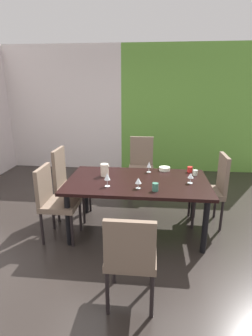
% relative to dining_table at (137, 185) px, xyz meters
% --- Properties ---
extents(ground_plane, '(6.02, 6.27, 0.02)m').
position_rel_dining_table_xyz_m(ground_plane, '(-0.27, -0.28, -0.67)').
color(ground_plane, '#282320').
extents(back_panel_interior, '(2.75, 0.10, 2.77)m').
position_rel_dining_table_xyz_m(back_panel_interior, '(-1.91, 2.80, 0.73)').
color(back_panel_interior, silver).
rests_on(back_panel_interior, ground_plane).
extents(garden_window_panel, '(3.27, 0.10, 2.77)m').
position_rel_dining_table_xyz_m(garden_window_panel, '(1.10, 2.80, 0.73)').
color(garden_window_panel, '#619B3A').
rests_on(garden_window_panel, ground_plane).
extents(dining_table, '(1.84, 1.07, 0.73)m').
position_rel_dining_table_xyz_m(dining_table, '(0.00, 0.00, 0.00)').
color(dining_table, black).
rests_on(dining_table, ground_plane).
extents(chair_head_far, '(0.44, 0.45, 1.03)m').
position_rel_dining_table_xyz_m(chair_head_far, '(-0.01, 1.33, -0.08)').
color(chair_head_far, '#715D4D').
rests_on(chair_head_far, ground_plane).
extents(chair_left_near, '(0.44, 0.44, 0.96)m').
position_rel_dining_table_xyz_m(chair_left_near, '(-1.04, -0.29, -0.11)').
color(chair_left_near, '#715D4D').
rests_on(chair_left_near, ground_plane).
extents(chair_right_far, '(0.44, 0.44, 1.02)m').
position_rel_dining_table_xyz_m(chair_right_far, '(1.04, 0.29, -0.09)').
color(chair_right_far, '#715D4D').
rests_on(chair_right_far, ground_plane).
extents(chair_head_near, '(0.44, 0.44, 0.92)m').
position_rel_dining_table_xyz_m(chair_head_near, '(0.02, -1.31, -0.12)').
color(chair_head_near, '#715D4D').
rests_on(chair_head_near, ground_plane).
extents(chair_left_far, '(0.44, 0.44, 1.05)m').
position_rel_dining_table_xyz_m(chair_left_far, '(-1.04, 0.29, -0.08)').
color(chair_left_far, '#715D4D').
rests_on(chair_left_far, ground_plane).
extents(wine_glass_west, '(0.06, 0.06, 0.16)m').
position_rel_dining_table_xyz_m(wine_glass_west, '(0.14, 0.35, 0.18)').
color(wine_glass_west, silver).
rests_on(wine_glass_west, dining_table).
extents(wine_glass_south, '(0.07, 0.07, 0.13)m').
position_rel_dining_table_xyz_m(wine_glass_south, '(0.67, -0.04, 0.17)').
color(wine_glass_south, silver).
rests_on(wine_glass_south, dining_table).
extents(wine_glass_rear, '(0.08, 0.08, 0.17)m').
position_rel_dining_table_xyz_m(wine_glass_rear, '(-0.36, -0.25, 0.20)').
color(wine_glass_rear, silver).
rests_on(wine_glass_rear, dining_table).
extents(wine_glass_near_shelf, '(0.08, 0.08, 0.14)m').
position_rel_dining_table_xyz_m(wine_glass_near_shelf, '(0.03, -0.28, 0.17)').
color(wine_glass_near_shelf, silver).
rests_on(wine_glass_near_shelf, dining_table).
extents(serving_bowl_corner, '(0.16, 0.16, 0.05)m').
position_rel_dining_table_xyz_m(serving_bowl_corner, '(0.37, 0.45, 0.10)').
color(serving_bowl_corner, white).
rests_on(serving_bowl_corner, dining_table).
extents(cup_near_window, '(0.07, 0.07, 0.08)m').
position_rel_dining_table_xyz_m(cup_near_window, '(0.72, 0.42, 0.11)').
color(cup_near_window, red).
rests_on(cup_near_window, dining_table).
extents(cup_right, '(0.07, 0.07, 0.07)m').
position_rel_dining_table_xyz_m(cup_right, '(0.78, 0.28, 0.11)').
color(cup_right, silver).
rests_on(cup_right, dining_table).
extents(cup_center, '(0.07, 0.07, 0.10)m').
position_rel_dining_table_xyz_m(cup_center, '(0.23, -0.34, 0.12)').
color(cup_center, '#396F5C').
rests_on(cup_center, dining_table).
extents(pitcher_north, '(0.12, 0.11, 0.17)m').
position_rel_dining_table_xyz_m(pitcher_north, '(-0.46, 0.13, 0.16)').
color(pitcher_north, '#EEE0C7').
rests_on(pitcher_north, dining_table).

